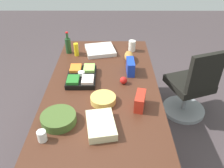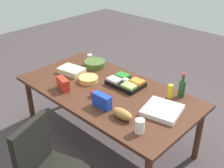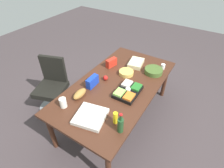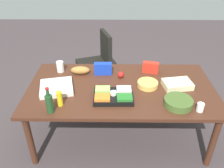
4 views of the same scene
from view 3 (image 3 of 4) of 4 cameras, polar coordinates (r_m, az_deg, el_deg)
The scene contains 16 objects.
ground_plane at distance 3.22m, azimuth 1.43°, elevation -10.42°, with size 10.00×10.00×0.00m, color #43393B.
conference_table at distance 2.74m, azimuth 1.65°, elevation -1.20°, with size 2.15×1.14×0.74m.
office_chair at distance 3.31m, azimuth -18.35°, elevation -2.00°, with size 0.61×0.61×0.97m.
chip_bowl at distance 2.90m, azimuth 4.59°, elevation 3.66°, with size 0.24×0.24×0.06m, color #DBB353.
wine_bottle at distance 2.03m, azimuth 2.72°, elevation -12.91°, with size 0.09×0.09×0.28m.
paper_cup at distance 3.14m, azimuth 15.98°, elevation 5.39°, with size 0.07×0.07×0.09m, color white.
apple_red at distance 2.77m, azimuth -2.17°, elevation 1.93°, with size 0.08×0.08×0.08m, color red.
sheet_cake at distance 3.16m, azimuth 7.68°, elevation 6.67°, with size 0.32×0.22×0.07m, color beige.
bread_loaf at distance 2.50m, azimuth -10.29°, elevation -3.10°, with size 0.24×0.11×0.10m, color #A17034.
veggie_tray at distance 2.54m, azimuth 5.12°, elevation -2.29°, with size 0.43×0.31×0.09m.
chip_bag_red at distance 3.07m, azimuth -0.19°, elevation 6.85°, with size 0.20×0.08×0.14m, color red.
salad_bowl at distance 3.00m, azimuth 13.15°, elevation 4.10°, with size 0.29×0.29×0.08m, color #435D27.
pizza_box at distance 2.23m, azimuth -6.88°, elevation -10.25°, with size 0.36×0.36×0.05m, color silver.
chip_bag_blue at distance 2.65m, azimuth -6.30°, elevation 0.77°, with size 0.22×0.08×0.15m, color #1739B8.
mustard_bottle at distance 2.12m, azimuth 1.10°, elevation -10.77°, with size 0.06×0.06×0.16m, color yellow.
mayo_jar at distance 2.40m, azimuth -15.39°, elevation -5.79°, with size 0.09×0.09×0.14m, color white.
Camera 3 is at (-1.81, -1.06, 2.44)m, focal length 28.56 mm.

